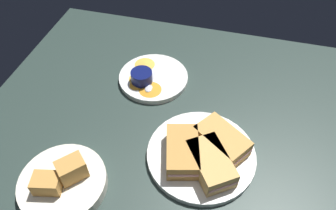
{
  "coord_description": "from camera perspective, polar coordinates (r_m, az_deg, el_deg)",
  "views": [
    {
      "loc": [
        -45.0,
        -11.61,
        67.96
      ],
      "look_at": [
        12.12,
        3.5,
        3.0
      ],
      "focal_mm": 34.29,
      "sensor_mm": 36.0,
      "label": 1
    }
  ],
  "objects": [
    {
      "name": "ground_plane",
      "position": [
        0.84,
        0.19,
        -8.5
      ],
      "size": [
        110.0,
        110.0,
        3.0
      ],
      "primitive_type": "cube",
      "color": "#283833"
    },
    {
      "name": "plate_sandwich_main",
      "position": [
        0.81,
        5.95,
        -8.54
      ],
      "size": [
        26.91,
        26.91,
        1.6
      ],
      "primitive_type": "cylinder",
      "color": "white",
      "rests_on": "ground_plane"
    },
    {
      "name": "sandwich_half_near",
      "position": [
        0.77,
        2.59,
        -8.23
      ],
      "size": [
        14.6,
        10.65,
        4.8
      ],
      "color": "#C68C42",
      "rests_on": "plate_sandwich_main"
    },
    {
      "name": "sandwich_half_far",
      "position": [
        0.76,
        7.6,
        -10.23
      ],
      "size": [
        15.01,
        13.66,
        4.8
      ],
      "color": "tan",
      "rests_on": "plate_sandwich_main"
    },
    {
      "name": "sandwich_half_extra",
      "position": [
        0.8,
        9.54,
        -6.27
      ],
      "size": [
        13.7,
        15.0,
        4.8
      ],
      "color": "tan",
      "rests_on": "plate_sandwich_main"
    },
    {
      "name": "ramekin_dark_sauce",
      "position": [
        0.8,
        10.34,
        -6.82
      ],
      "size": [
        7.86,
        7.86,
        3.55
      ],
      "color": "#0C144C",
      "rests_on": "plate_sandwich_main"
    },
    {
      "name": "spoon_by_dark_ramekin",
      "position": [
        0.81,
        5.95,
        -7.32
      ],
      "size": [
        3.41,
        9.95,
        0.8
      ],
      "color": "silver",
      "rests_on": "plate_sandwich_main"
    },
    {
      "name": "plate_chips_companion",
      "position": [
        0.99,
        -2.59,
        4.84
      ],
      "size": [
        21.06,
        21.06,
        1.6
      ],
      "primitive_type": "cylinder",
      "color": "white",
      "rests_on": "ground_plane"
    },
    {
      "name": "ramekin_light_gravy",
      "position": [
        0.95,
        -4.71,
        5.07
      ],
      "size": [
        6.41,
        6.41,
        3.61
      ],
      "color": "#0C144C",
      "rests_on": "plate_chips_companion"
    },
    {
      "name": "spoon_by_gravy_ramekin",
      "position": [
        0.95,
        -3.26,
        3.5
      ],
      "size": [
        9.92,
        2.37,
        0.8
      ],
      "color": "silver",
      "rests_on": "plate_chips_companion"
    },
    {
      "name": "plantain_chip_scatter",
      "position": [
        0.97,
        -4.33,
        4.82
      ],
      "size": [
        18.43,
        13.03,
        0.6
      ],
      "color": "orange",
      "rests_on": "plate_chips_companion"
    },
    {
      "name": "bread_basket_rear",
      "position": [
        0.79,
        -18.17,
        -12.89
      ],
      "size": [
        19.97,
        19.97,
        8.18
      ],
      "color": "silver",
      "rests_on": "ground_plane"
    }
  ]
}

